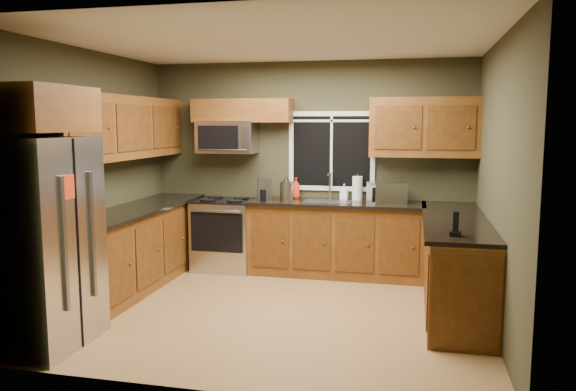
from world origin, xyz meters
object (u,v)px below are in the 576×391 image
at_px(toaster_oven, 387,193).
at_px(soap_bottle_b, 344,192).
at_px(paper_towel_roll, 357,188).
at_px(soap_bottle_a, 296,188).
at_px(refrigerator, 40,243).
at_px(range, 225,234).
at_px(soap_bottle_c, 285,193).
at_px(microwave, 227,137).
at_px(cordless_phone, 456,229).
at_px(kettle, 286,190).
at_px(coffee_maker, 264,190).

relative_size(toaster_oven, soap_bottle_b, 2.50).
height_order(paper_towel_roll, soap_bottle_a, paper_towel_roll).
distance_m(refrigerator, toaster_oven, 3.91).
distance_m(refrigerator, soap_bottle_b, 3.73).
bearing_deg(range, soap_bottle_b, 8.56).
xyz_separation_m(paper_towel_roll, soap_bottle_c, (-0.90, -0.18, -0.06)).
height_order(microwave, toaster_oven, microwave).
xyz_separation_m(microwave, cordless_phone, (2.76, -2.02, -0.72)).
relative_size(microwave, kettle, 2.52).
distance_m(kettle, paper_towel_roll, 0.90).
distance_m(toaster_oven, soap_bottle_b, 0.60).
relative_size(soap_bottle_a, soap_bottle_b, 1.34).
xyz_separation_m(soap_bottle_a, soap_bottle_b, (0.63, 0.00, -0.03)).
bearing_deg(paper_towel_roll, microwave, -177.50).
xyz_separation_m(coffee_maker, soap_bottle_c, (0.25, 0.09, -0.04)).
relative_size(range, toaster_oven, 1.88).
height_order(microwave, kettle, microwave).
distance_m(range, cordless_phone, 3.39).
distance_m(microwave, coffee_maker, 0.88).
height_order(range, coffee_maker, coffee_maker).
relative_size(paper_towel_roll, soap_bottle_b, 1.67).
height_order(range, cordless_phone, cordless_phone).
relative_size(coffee_maker, kettle, 0.91).
xyz_separation_m(refrigerator, toaster_oven, (2.77, 2.76, 0.17)).
distance_m(toaster_oven, soap_bottle_c, 1.28).
bearing_deg(range, cordless_phone, -34.31).
bearing_deg(kettle, microwave, 166.72).
height_order(soap_bottle_c, cordless_phone, cordless_phone).
xyz_separation_m(range, soap_bottle_a, (0.90, 0.23, 0.60)).
relative_size(microwave, soap_bottle_a, 2.85).
relative_size(kettle, paper_towel_roll, 0.90).
distance_m(refrigerator, soap_bottle_c, 3.17).
distance_m(range, kettle, 1.04).
bearing_deg(soap_bottle_c, range, -177.82).
xyz_separation_m(toaster_oven, soap_bottle_a, (-1.18, 0.24, 0.01)).
bearing_deg(soap_bottle_c, soap_bottle_b, 15.32).
bearing_deg(soap_bottle_a, coffee_maker, -140.19).
relative_size(soap_bottle_a, cordless_phone, 1.24).
height_order(coffee_maker, cordless_phone, coffee_maker).
relative_size(paper_towel_roll, cordless_phone, 1.55).
relative_size(kettle, cordless_phone, 1.40).
distance_m(microwave, kettle, 1.08).
bearing_deg(refrigerator, soap_bottle_c, 62.00).
relative_size(refrigerator, microwave, 2.37).
bearing_deg(soap_bottle_a, soap_bottle_b, 0.00).
bearing_deg(soap_bottle_b, cordless_phone, -59.75).
height_order(paper_towel_roll, soap_bottle_b, paper_towel_roll).
relative_size(soap_bottle_b, cordless_phone, 0.93).
distance_m(microwave, soap_bottle_b, 1.68).
bearing_deg(cordless_phone, refrigerator, -165.65).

